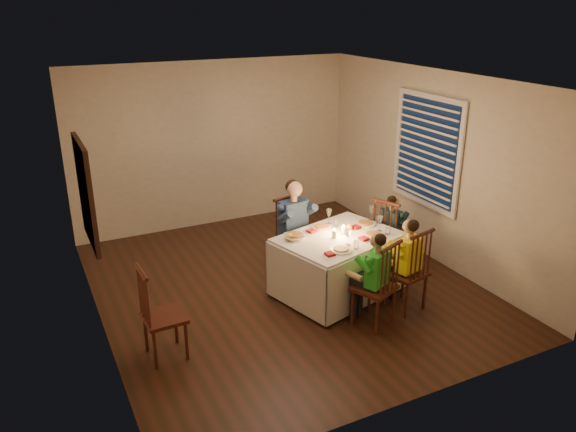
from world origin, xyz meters
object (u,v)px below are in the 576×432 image
chair_adult (294,272)px  serving_bowl (294,237)px  dining_table (338,252)px  chair_end (388,268)px  child_green (372,323)px  chair_extra (167,355)px  chair_near_right (403,307)px  child_yellow (403,307)px  child_teal (388,268)px  adult (294,272)px  chair_near_left (372,323)px

chair_adult → serving_bowl: serving_bowl is taller
dining_table → chair_adult: dining_table is taller
chair_adult → chair_end: bearing=-31.8°
child_green → chair_extra: bearing=-33.4°
child_green → serving_bowl: 1.35m
chair_near_right → chair_end: (0.46, 0.93, 0.00)m
child_yellow → child_teal: (0.46, 0.93, 0.00)m
chair_near_right → chair_end: bearing=-130.1°
dining_table → child_teal: 1.13m
adult → serving_bowl: size_ratio=5.36×
chair_near_right → child_yellow: (0.00, 0.00, 0.00)m
serving_bowl → dining_table: bearing=-16.5°
chair_end → child_green: size_ratio=0.93×
chair_near_right → child_teal: size_ratio=0.97×
serving_bowl → chair_near_right: bearing=-39.1°
chair_near_left → adult: 1.55m
chair_near_left → child_yellow: (0.54, 0.13, 0.00)m
dining_table → chair_near_right: dining_table is taller
chair_adult → child_yellow: bearing=-72.2°
dining_table → adult: (-0.23, 0.72, -0.54)m
chair_extra → adult: 2.32m
adult → serving_bowl: serving_bowl is taller
chair_extra → chair_end: bearing=-81.2°
chair_extra → child_yellow: size_ratio=0.91×
chair_end → chair_near_left: bearing=113.4°
child_teal → chair_extra: bearing=77.6°
child_green → child_teal: 1.45m
chair_extra → child_yellow: 2.80m
child_green → child_teal: size_ratio=1.05×
child_yellow → adult: bearing=-76.0°
dining_table → chair_adult: 0.93m
chair_near_left → serving_bowl: (-0.50, 0.97, 0.79)m
chair_adult → child_teal: child_teal is taller
dining_table → child_green: bearing=-107.3°
child_yellow → serving_bowl: 1.55m
dining_table → chair_extra: 2.37m
chair_end → child_green: (-0.99, -1.06, 0.00)m
chair_near_right → chair_end: same height
adult → chair_extra: bearing=-161.5°
chair_extra → serving_bowl: bearing=-74.9°
dining_table → chair_adult: (-0.23, 0.72, -0.54)m
child_yellow → child_teal: size_ratio=1.07×
dining_table → child_green: 0.98m
chair_near_right → chair_extra: (-2.78, 0.30, 0.00)m
child_teal → child_yellow: bearing=130.4°
chair_extra → serving_bowl: size_ratio=4.28×
dining_table → child_yellow: (0.51, -0.69, -0.54)m
dining_table → chair_near_left: (-0.03, -0.82, -0.54)m
chair_near_right → chair_extra: 2.80m
child_teal → chair_near_left: bearing=113.4°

